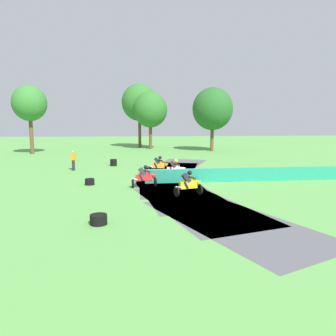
{
  "coord_description": "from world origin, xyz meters",
  "views": [
    {
      "loc": [
        -1.57,
        -20.65,
        4.12
      ],
      "look_at": [
        0.0,
        0.56,
        0.9
      ],
      "focal_mm": 34.2,
      "sensor_mm": 36.0,
      "label": 1
    }
  ],
  "objects_px": {
    "tire_stack_mid_b": "(99,219)",
    "track_marshal": "(73,161)",
    "motorcycle_lead_orange": "(159,165)",
    "motorcycle_trailing_red": "(145,177)",
    "tire_stack_mid_a": "(90,182)",
    "traffic_cone": "(252,175)",
    "motorcycle_chase_white": "(175,169)",
    "tire_stack_near": "(114,163)",
    "motorcycle_fourth_yellow": "(189,184)"
  },
  "relations": [
    {
      "from": "track_marshal",
      "to": "motorcycle_trailing_red",
      "type": "bearing_deg",
      "value": -49.89
    },
    {
      "from": "motorcycle_fourth_yellow",
      "to": "tire_stack_mid_a",
      "type": "relative_size",
      "value": 2.85
    },
    {
      "from": "motorcycle_lead_orange",
      "to": "tire_stack_mid_a",
      "type": "bearing_deg",
      "value": -137.66
    },
    {
      "from": "tire_stack_mid_a",
      "to": "tire_stack_mid_b",
      "type": "distance_m",
      "value": 8.11
    },
    {
      "from": "tire_stack_mid_b",
      "to": "track_marshal",
      "type": "distance_m",
      "value": 14.53
    },
    {
      "from": "motorcycle_fourth_yellow",
      "to": "tire_stack_near",
      "type": "distance_m",
      "value": 12.92
    },
    {
      "from": "motorcycle_chase_white",
      "to": "tire_stack_mid_b",
      "type": "height_order",
      "value": "motorcycle_chase_white"
    },
    {
      "from": "motorcycle_fourth_yellow",
      "to": "tire_stack_mid_b",
      "type": "xyz_separation_m",
      "value": [
        -4.27,
        -4.6,
        -0.46
      ]
    },
    {
      "from": "motorcycle_fourth_yellow",
      "to": "tire_stack_mid_b",
      "type": "height_order",
      "value": "motorcycle_fourth_yellow"
    },
    {
      "from": "motorcycle_trailing_red",
      "to": "motorcycle_fourth_yellow",
      "type": "bearing_deg",
      "value": -45.5
    },
    {
      "from": "tire_stack_mid_a",
      "to": "track_marshal",
      "type": "distance_m",
      "value": 6.48
    },
    {
      "from": "tire_stack_near",
      "to": "track_marshal",
      "type": "height_order",
      "value": "track_marshal"
    },
    {
      "from": "motorcycle_trailing_red",
      "to": "motorcycle_fourth_yellow",
      "type": "relative_size",
      "value": 0.99
    },
    {
      "from": "motorcycle_lead_orange",
      "to": "tire_stack_near",
      "type": "height_order",
      "value": "motorcycle_lead_orange"
    },
    {
      "from": "tire_stack_mid_a",
      "to": "motorcycle_fourth_yellow",
      "type": "bearing_deg",
      "value": -29.38
    },
    {
      "from": "track_marshal",
      "to": "motorcycle_fourth_yellow",
      "type": "bearing_deg",
      "value": -48.69
    },
    {
      "from": "motorcycle_chase_white",
      "to": "tire_stack_mid_a",
      "type": "relative_size",
      "value": 2.89
    },
    {
      "from": "motorcycle_lead_orange",
      "to": "traffic_cone",
      "type": "distance_m",
      "value": 7.01
    },
    {
      "from": "motorcycle_chase_white",
      "to": "motorcycle_trailing_red",
      "type": "relative_size",
      "value": 1.02
    },
    {
      "from": "motorcycle_chase_white",
      "to": "traffic_cone",
      "type": "distance_m",
      "value": 5.43
    },
    {
      "from": "track_marshal",
      "to": "tire_stack_near",
      "type": "bearing_deg",
      "value": 39.1
    },
    {
      "from": "motorcycle_lead_orange",
      "to": "tire_stack_near",
      "type": "bearing_deg",
      "value": 132.66
    },
    {
      "from": "tire_stack_mid_a",
      "to": "tire_stack_mid_b",
      "type": "relative_size",
      "value": 0.87
    },
    {
      "from": "tire_stack_mid_a",
      "to": "track_marshal",
      "type": "height_order",
      "value": "track_marshal"
    },
    {
      "from": "track_marshal",
      "to": "tire_stack_mid_a",
      "type": "bearing_deg",
      "value": -69.1
    },
    {
      "from": "track_marshal",
      "to": "traffic_cone",
      "type": "distance_m",
      "value": 14.13
    },
    {
      "from": "motorcycle_chase_white",
      "to": "tire_stack_mid_b",
      "type": "xyz_separation_m",
      "value": [
        -4.01,
        -9.9,
        -0.45
      ]
    },
    {
      "from": "tire_stack_mid_b",
      "to": "traffic_cone",
      "type": "bearing_deg",
      "value": 45.01
    },
    {
      "from": "motorcycle_trailing_red",
      "to": "track_marshal",
      "type": "height_order",
      "value": "track_marshal"
    },
    {
      "from": "motorcycle_trailing_red",
      "to": "tire_stack_mid_b",
      "type": "distance_m",
      "value": 7.3
    },
    {
      "from": "motorcycle_lead_orange",
      "to": "tire_stack_mid_a",
      "type": "relative_size",
      "value": 2.89
    },
    {
      "from": "tire_stack_mid_a",
      "to": "track_marshal",
      "type": "xyz_separation_m",
      "value": [
        -2.3,
        6.02,
        0.62
      ]
    },
    {
      "from": "motorcycle_chase_white",
      "to": "tire_stack_mid_b",
      "type": "relative_size",
      "value": 2.5
    },
    {
      "from": "motorcycle_lead_orange",
      "to": "tire_stack_near",
      "type": "xyz_separation_m",
      "value": [
        -3.92,
        4.25,
        -0.33
      ]
    },
    {
      "from": "motorcycle_chase_white",
      "to": "motorcycle_trailing_red",
      "type": "distance_m",
      "value": 3.57
    },
    {
      "from": "tire_stack_near",
      "to": "traffic_cone",
      "type": "bearing_deg",
      "value": -34.08
    },
    {
      "from": "motorcycle_fourth_yellow",
      "to": "motorcycle_trailing_red",
      "type": "bearing_deg",
      "value": 134.5
    },
    {
      "from": "tire_stack_near",
      "to": "traffic_cone",
      "type": "distance_m",
      "value": 12.5
    },
    {
      "from": "motorcycle_chase_white",
      "to": "tire_stack_mid_b",
      "type": "distance_m",
      "value": 10.69
    },
    {
      "from": "tire_stack_mid_a",
      "to": "traffic_cone",
      "type": "xyz_separation_m",
      "value": [
        11.07,
        1.47,
        0.02
      ]
    },
    {
      "from": "motorcycle_trailing_red",
      "to": "tire_stack_near",
      "type": "bearing_deg",
      "value": 106.72
    },
    {
      "from": "motorcycle_trailing_red",
      "to": "traffic_cone",
      "type": "relative_size",
      "value": 3.8
    },
    {
      "from": "motorcycle_fourth_yellow",
      "to": "track_marshal",
      "type": "xyz_separation_m",
      "value": [
        -8.23,
        9.36,
        0.16
      ]
    },
    {
      "from": "motorcycle_trailing_red",
      "to": "tire_stack_mid_b",
      "type": "xyz_separation_m",
      "value": [
        -1.87,
        -7.04,
        -0.44
      ]
    },
    {
      "from": "traffic_cone",
      "to": "track_marshal",
      "type": "bearing_deg",
      "value": 161.19
    },
    {
      "from": "motorcycle_chase_white",
      "to": "tire_stack_near",
      "type": "relative_size",
      "value": 2.84
    },
    {
      "from": "motorcycle_chase_white",
      "to": "tire_stack_near",
      "type": "height_order",
      "value": "motorcycle_chase_white"
    },
    {
      "from": "motorcycle_lead_orange",
      "to": "traffic_cone",
      "type": "relative_size",
      "value": 3.88
    },
    {
      "from": "tire_stack_mid_a",
      "to": "tire_stack_mid_b",
      "type": "xyz_separation_m",
      "value": [
        1.66,
        -7.94,
        0.0
      ]
    },
    {
      "from": "motorcycle_lead_orange",
      "to": "motorcycle_trailing_red",
      "type": "distance_m",
      "value": 5.24
    }
  ]
}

